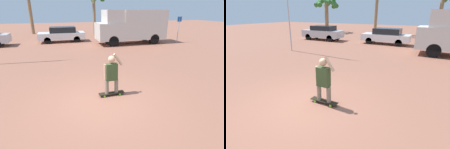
# 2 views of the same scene
# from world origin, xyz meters

# --- Properties ---
(ground_plane) EXTENTS (80.00, 80.00, 0.00)m
(ground_plane) POSITION_xyz_m (0.00, 0.00, 0.00)
(ground_plane) COLOR #935B47
(skateboard) EXTENTS (0.94, 0.23, 0.10)m
(skateboard) POSITION_xyz_m (0.45, 0.35, 0.08)
(skateboard) COLOR black
(skateboard) RESTS_ON ground_plane
(person_skateboarder) EXTENTS (0.68, 0.24, 1.47)m
(person_skateboarder) POSITION_xyz_m (0.45, 0.35, 0.88)
(person_skateboarder) COLOR gray
(person_skateboarder) RESTS_ON skateboard
(camper_van) EXTENTS (6.23, 2.23, 2.94)m
(camper_van) POSITION_xyz_m (5.34, 9.88, 1.62)
(camper_van) COLOR black
(camper_van) RESTS_ON ground_plane
(parked_car_white) EXTENTS (4.28, 1.72, 1.42)m
(parked_car_white) POSITION_xyz_m (-0.76, 12.59, 0.74)
(parked_car_white) COLOR black
(parked_car_white) RESTS_ON ground_plane
(street_sign) EXTENTS (0.44, 0.06, 2.36)m
(street_sign) POSITION_xyz_m (9.58, 8.90, 1.52)
(street_sign) COLOR #B7B7BC
(street_sign) RESTS_ON ground_plane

